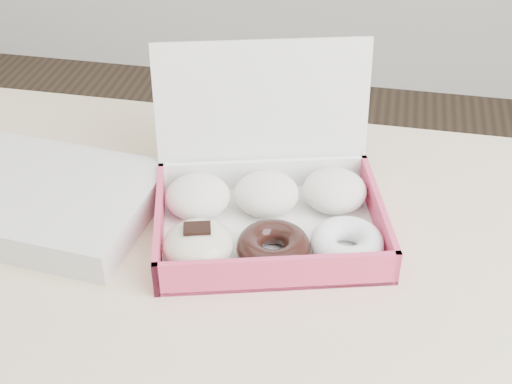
# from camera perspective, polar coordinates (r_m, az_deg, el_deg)

# --- Properties ---
(table) EXTENTS (1.20, 0.80, 0.75)m
(table) POSITION_cam_1_polar(r_m,az_deg,el_deg) (0.92, -12.86, -9.46)
(table) COLOR #D1BB89
(table) RESTS_ON ground
(donut_box) EXTENTS (0.33, 0.30, 0.20)m
(donut_box) POSITION_cam_1_polar(r_m,az_deg,el_deg) (0.88, 0.83, -1.14)
(donut_box) COLOR white
(donut_box) RESTS_ON table
(newspapers) EXTENTS (0.28, 0.23, 0.04)m
(newspapers) POSITION_cam_1_polar(r_m,az_deg,el_deg) (0.95, -16.24, -0.67)
(newspapers) COLOR silver
(newspapers) RESTS_ON table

